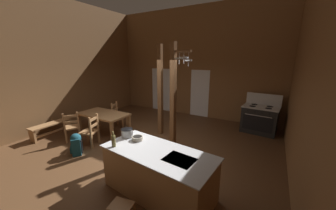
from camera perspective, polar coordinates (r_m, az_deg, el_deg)
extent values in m
cube|color=brown|center=(5.48, -9.31, -14.06)|extent=(8.12, 8.56, 0.10)
cube|color=brown|center=(8.25, 7.96, 12.71)|extent=(8.12, 0.14, 4.62)
cube|color=brown|center=(7.78, -32.36, 10.54)|extent=(0.14, 8.56, 4.62)
cube|color=brown|center=(3.74, 39.77, 7.49)|extent=(0.14, 8.56, 4.62)
cube|color=white|center=(9.06, -2.22, 4.80)|extent=(1.00, 0.01, 2.05)
cube|color=white|center=(8.19, 9.82, 3.54)|extent=(0.84, 0.01, 2.05)
cube|color=#9E7044|center=(3.71, -3.15, -20.39)|extent=(2.18, 1.10, 0.87)
cube|color=silver|center=(3.47, -3.26, -14.38)|extent=(2.24, 1.16, 0.02)
cube|color=black|center=(3.23, 3.58, -16.59)|extent=(0.56, 0.45, 0.00)
cube|color=black|center=(4.21, 0.86, -21.97)|extent=(1.99, 0.23, 0.10)
cube|color=black|center=(7.18, 26.62, -4.12)|extent=(1.17, 0.86, 0.90)
cube|color=black|center=(6.83, 26.05, -5.23)|extent=(0.93, 0.10, 0.52)
cylinder|color=silver|center=(6.72, 26.28, -3.04)|extent=(0.82, 0.10, 0.02)
cube|color=silver|center=(7.06, 27.05, -0.53)|extent=(1.21, 0.91, 0.03)
cube|color=silver|center=(7.36, 27.68, 1.61)|extent=(1.14, 0.15, 0.40)
cylinder|color=black|center=(6.88, 28.89, -0.94)|extent=(0.22, 0.22, 0.01)
cylinder|color=black|center=(6.94, 24.86, -0.34)|extent=(0.22, 0.22, 0.01)
cylinder|color=black|center=(7.17, 29.20, -0.41)|extent=(0.22, 0.22, 0.01)
cylinder|color=black|center=(7.24, 25.34, 0.17)|extent=(0.22, 0.22, 0.01)
cylinder|color=black|center=(6.66, 29.19, -2.47)|extent=(0.05, 0.03, 0.04)
cylinder|color=black|center=(6.68, 27.33, -2.18)|extent=(0.05, 0.03, 0.04)
cylinder|color=black|center=(6.71, 25.49, -1.90)|extent=(0.05, 0.03, 0.04)
cylinder|color=black|center=(6.75, 23.66, -1.62)|extent=(0.05, 0.03, 0.04)
cube|color=brown|center=(5.17, 1.60, 2.59)|extent=(0.16, 0.16, 2.97)
cube|color=brown|center=(4.92, 4.04, 16.42)|extent=(0.62, 0.16, 0.06)
cylinder|color=silver|center=(4.95, 3.55, 15.48)|extent=(0.01, 0.01, 0.16)
cylinder|color=silver|center=(4.94, 3.53, 14.31)|extent=(0.25, 0.25, 0.04)
cylinder|color=silver|center=(4.95, 3.52, 13.38)|extent=(0.02, 0.02, 0.14)
cylinder|color=silver|center=(4.87, 4.99, 15.59)|extent=(0.01, 0.01, 0.14)
cylinder|color=silver|center=(4.87, 4.96, 14.53)|extent=(0.25, 0.25, 0.04)
cylinder|color=silver|center=(4.87, 4.94, 13.59)|extent=(0.02, 0.02, 0.14)
cylinder|color=silver|center=(4.79, 6.46, 15.18)|extent=(0.01, 0.01, 0.21)
cylinder|color=silver|center=(4.79, 6.41, 13.70)|extent=(0.20, 0.20, 0.04)
cylinder|color=silver|center=(4.79, 6.39, 12.75)|extent=(0.02, 0.02, 0.14)
cube|color=brown|center=(6.03, -2.43, 4.31)|extent=(0.14, 0.14, 2.97)
cube|color=#9E7044|center=(3.39, -14.39, -28.19)|extent=(0.40, 0.34, 0.04)
cube|color=#9E7044|center=(6.55, -19.51, -2.69)|extent=(1.71, 0.92, 0.06)
cube|color=#9E7044|center=(7.48, -20.93, -3.69)|extent=(0.08, 0.08, 0.68)
cube|color=#9E7044|center=(6.37, -11.90, -6.15)|extent=(0.08, 0.08, 0.68)
cube|color=#9E7044|center=(7.06, -25.85, -5.28)|extent=(0.08, 0.08, 0.68)
cube|color=#9E7044|center=(5.86, -17.06, -8.34)|extent=(0.08, 0.08, 0.68)
cube|color=#9E7044|center=(5.94, -23.48, -7.69)|extent=(0.56, 0.56, 0.04)
cube|color=#9E7044|center=(5.99, -25.80, -10.11)|extent=(0.06, 0.06, 0.41)
cube|color=#9E7044|center=(6.27, -23.80, -8.78)|extent=(0.06, 0.06, 0.41)
cube|color=#9E7044|center=(5.68, -22.94, -8.16)|extent=(0.06, 0.06, 0.95)
cube|color=#9E7044|center=(5.98, -21.00, -6.85)|extent=(0.06, 0.06, 0.95)
cube|color=#9E7044|center=(5.71, -22.29, -4.08)|extent=(0.16, 0.37, 0.07)
cube|color=#9E7044|center=(5.77, -22.11, -5.87)|extent=(0.16, 0.37, 0.07)
cube|color=#9E7044|center=(7.15, -14.82, -3.25)|extent=(0.56, 0.56, 0.04)
cube|color=#9E7044|center=(7.31, -12.72, -4.60)|extent=(0.06, 0.06, 0.41)
cube|color=#9E7044|center=(6.99, -13.96, -5.58)|extent=(0.06, 0.06, 0.41)
cube|color=#9E7044|center=(7.39, -15.55, -2.38)|extent=(0.06, 0.06, 0.95)
cube|color=#9E7044|center=(7.06, -16.90, -3.24)|extent=(0.06, 0.06, 0.95)
cube|color=#9E7044|center=(7.13, -16.41, 0.00)|extent=(0.16, 0.37, 0.07)
cube|color=#9E7044|center=(7.18, -16.31, -1.47)|extent=(0.16, 0.37, 0.07)
cube|color=#9E7044|center=(6.57, -27.81, -6.10)|extent=(0.60, 0.60, 0.04)
cube|color=#9E7044|center=(6.83, -29.24, -7.56)|extent=(0.07, 0.07, 0.41)
cube|color=#9E7044|center=(6.82, -26.05, -7.17)|extent=(0.07, 0.07, 0.41)
cube|color=#9E7044|center=(6.38, -29.50, -6.48)|extent=(0.07, 0.07, 0.95)
cube|color=#9E7044|center=(6.38, -26.09, -6.06)|extent=(0.07, 0.07, 0.95)
cube|color=#9E7044|center=(6.26, -28.19, -3.14)|extent=(0.23, 0.34, 0.07)
cube|color=#9E7044|center=(6.32, -27.98, -4.79)|extent=(0.23, 0.34, 0.07)
cube|color=#9E7044|center=(7.27, -32.82, -4.96)|extent=(0.41, 1.29, 0.04)
cube|color=#9E7044|center=(7.10, -36.62, -7.85)|extent=(0.31, 0.07, 0.40)
cube|color=#9E7044|center=(7.61, -28.85, -5.38)|extent=(0.31, 0.07, 0.40)
cube|color=#9E7044|center=(7.36, -32.50, -7.17)|extent=(0.10, 1.08, 0.06)
cube|color=#194756|center=(5.65, -26.60, -11.33)|extent=(0.39, 0.37, 0.48)
cube|color=#194756|center=(5.69, -27.84, -12.07)|extent=(0.21, 0.19, 0.17)
cylinder|color=black|center=(5.54, -25.38, -11.66)|extent=(0.06, 0.06, 0.38)
cylinder|color=black|center=(5.72, -25.25, -10.84)|extent=(0.06, 0.06, 0.38)
sphere|color=#194756|center=(5.56, -26.86, -9.28)|extent=(0.38, 0.38, 0.27)
cylinder|color=silver|center=(4.11, -12.63, -8.50)|extent=(0.25, 0.25, 0.17)
cylinder|color=black|center=(4.08, -12.70, -7.36)|extent=(0.26, 0.26, 0.01)
cylinder|color=silver|center=(4.18, -14.08, -7.55)|extent=(0.05, 0.02, 0.02)
cylinder|color=silver|center=(4.01, -11.19, -8.38)|extent=(0.05, 0.02, 0.02)
cylinder|color=#B2A893|center=(3.92, -9.50, -10.20)|extent=(0.23, 0.23, 0.08)
cylinder|color=black|center=(3.91, -9.53, -9.65)|extent=(0.19, 0.19, 0.00)
cylinder|color=brown|center=(3.73, -16.62, -10.72)|extent=(0.08, 0.08, 0.23)
cylinder|color=brown|center=(3.67, -16.80, -8.52)|extent=(0.03, 0.03, 0.08)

